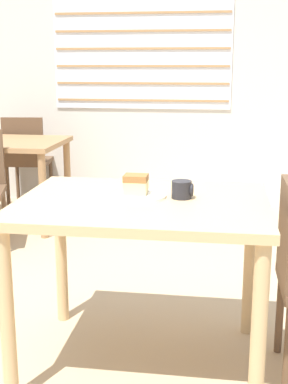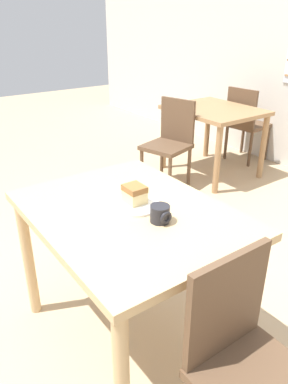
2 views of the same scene
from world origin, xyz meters
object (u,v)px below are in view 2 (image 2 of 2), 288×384
(coffee_mug, at_px, (160,214))
(plate, at_px, (135,205))
(dining_table_near, at_px, (130,230))
(chair_far_opposite, at_px, (246,122))
(chair_far_corner, at_px, (170,141))
(cake_slice, at_px, (135,194))
(chair_near_window, at_px, (247,362))
(dining_table_far, at_px, (214,119))

(coffee_mug, bearing_deg, plate, -178.78)
(dining_table_near, height_order, chair_far_opposite, chair_far_opposite)
(dining_table_near, relative_size, chair_far_corner, 1.24)
(chair_far_corner, relative_size, coffee_mug, 9.10)
(cake_slice, bearing_deg, chair_far_corner, 135.75)
(dining_table_near, bearing_deg, chair_near_window, 1.19)
(plate, xyz_separation_m, cake_slice, (-0.01, 0.01, 0.05))
(chair_near_window, relative_size, coffee_mug, 9.10)
(chair_far_corner, relative_size, plate, 3.60)
(chair_near_window, distance_m, chair_far_opposite, 3.42)
(chair_far_opposite, relative_size, cake_slice, 8.42)
(dining_table_near, relative_size, cake_slice, 10.47)
(chair_far_opposite, xyz_separation_m, coffee_mug, (1.67, -2.55, 0.34))
(chair_far_corner, xyz_separation_m, coffee_mug, (1.63, -1.39, 0.34))
(chair_far_opposite, distance_m, coffee_mug, 3.07)
(chair_near_window, relative_size, cake_slice, 8.42)
(dining_table_far, distance_m, chair_far_opposite, 0.60)
(dining_table_far, xyz_separation_m, plate, (1.43, -1.98, 0.18))
(dining_table_near, bearing_deg, plate, 115.76)
(plate, height_order, cake_slice, cake_slice)
(chair_far_corner, relative_size, chair_far_opposite, 1.00)
(dining_table_far, xyz_separation_m, coffee_mug, (1.62, -1.97, 0.21))
(plate, relative_size, cake_slice, 2.34)
(cake_slice, bearing_deg, chair_near_window, -3.00)
(chair_near_window, relative_size, chair_far_opposite, 1.00)
(chair_far_corner, bearing_deg, dining_table_near, -60.81)
(chair_near_window, distance_m, plate, 0.82)
(chair_near_window, height_order, coffee_mug, chair_near_window)
(dining_table_near, xyz_separation_m, cake_slice, (-0.04, 0.06, 0.16))
(dining_table_far, distance_m, chair_far_corner, 0.60)
(dining_table_far, distance_m, plate, 2.45)
(plate, distance_m, coffee_mug, 0.19)
(dining_table_near, distance_m, dining_table_far, 2.49)
(chair_near_window, bearing_deg, chair_far_opposite, 40.82)
(cake_slice, bearing_deg, coffee_mug, -0.79)
(cake_slice, distance_m, coffee_mug, 0.21)
(chair_far_opposite, bearing_deg, chair_near_window, 124.81)
(chair_far_corner, distance_m, coffee_mug, 2.17)
(cake_slice, bearing_deg, plate, -25.29)
(cake_slice, bearing_deg, dining_table_far, 125.74)
(coffee_mug, bearing_deg, cake_slice, 179.21)
(chair_near_window, xyz_separation_m, chair_far_corner, (-2.19, 1.43, 0.00))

